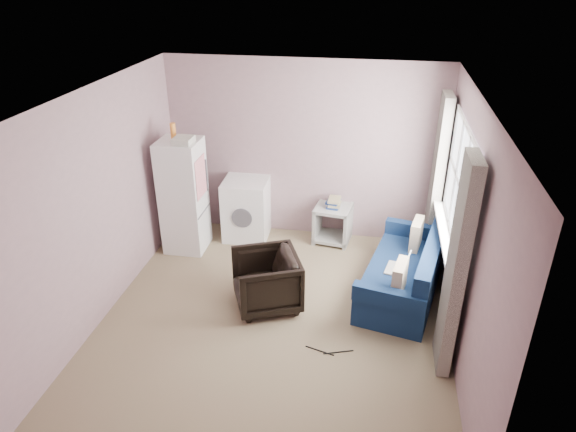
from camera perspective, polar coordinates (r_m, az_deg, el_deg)
name	(u,v)px	position (r m, az deg, el deg)	size (l,w,h in m)	color
room	(275,220)	(5.21, -1.46, -0.40)	(3.84, 4.24, 2.54)	#827155
armchair	(266,278)	(5.89, -2.44, -6.92)	(0.71, 0.66, 0.73)	black
fridge	(184,196)	(6.99, -11.52, 2.25)	(0.55, 0.53, 1.77)	white
washing_machine	(247,207)	(7.32, -4.63, 0.97)	(0.63, 0.64, 0.87)	white
side_table	(333,221)	(7.26, 5.03, -0.54)	(0.55, 0.55, 0.66)	#9C9C98
sofa	(407,274)	(6.27, 13.07, -6.28)	(1.13, 1.85, 0.77)	navy
window_dressing	(446,216)	(5.87, 17.10, 0.02)	(0.17, 2.62, 2.18)	white
floor_cables	(329,351)	(5.48, 4.58, -14.76)	(0.50, 0.12, 0.01)	black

